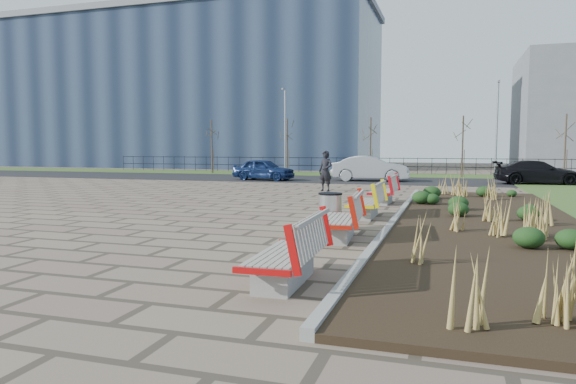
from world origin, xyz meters
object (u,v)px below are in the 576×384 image
(bench_d, at_px, (383,189))
(pedestrian, at_px, (326,171))
(bench_b, at_px, (339,216))
(car_black, at_px, (537,172))
(lamp_west, at_px, (285,132))
(car_blue, at_px, (264,169))
(litter_bin, at_px, (330,212))
(car_silver, at_px, (370,168))
(bench_c, at_px, (365,200))
(lamp_east, at_px, (497,131))
(bench_a, at_px, (284,250))

(bench_d, height_order, pedestrian, pedestrian)
(bench_b, xyz_separation_m, pedestrian, (-3.10, 11.80, 0.42))
(car_black, distance_m, lamp_west, 16.62)
(pedestrian, height_order, car_blue, pedestrian)
(litter_bin, relative_size, car_silver, 0.20)
(bench_c, relative_size, bench_d, 1.00)
(bench_b, xyz_separation_m, bench_c, (0.00, 3.62, 0.00))
(bench_c, bearing_deg, lamp_east, 76.06)
(bench_c, bearing_deg, pedestrian, 110.56)
(car_silver, bearing_deg, bench_a, -179.49)
(lamp_west, bearing_deg, car_black, -17.16)
(bench_a, distance_m, litter_bin, 5.06)
(bench_c, relative_size, pedestrian, 1.14)
(bench_c, xyz_separation_m, car_blue, (-8.43, 14.51, 0.16))
(pedestrian, relative_size, lamp_east, 0.31)
(car_silver, relative_size, lamp_west, 0.75)
(pedestrian, xyz_separation_m, car_blue, (-5.33, 6.33, -0.26))
(bench_b, height_order, litter_bin, bench_b)
(bench_a, xyz_separation_m, litter_bin, (-0.47, 5.04, -0.06))
(car_black, xyz_separation_m, lamp_west, (-15.72, 4.85, 2.39))
(bench_b, bearing_deg, car_black, 65.93)
(bench_d, distance_m, lamp_west, 19.07)
(bench_b, bearing_deg, pedestrian, 99.91)
(bench_a, xyz_separation_m, bench_b, (0.00, 3.81, 0.00))
(litter_bin, bearing_deg, lamp_west, 110.46)
(bench_b, distance_m, lamp_west, 25.85)
(bench_d, bearing_deg, bench_a, -89.26)
(bench_c, height_order, car_blue, car_blue)
(bench_b, bearing_deg, bench_a, -94.83)
(bench_c, distance_m, lamp_west, 22.51)
(car_blue, height_order, lamp_east, lamp_east)
(pedestrian, distance_m, car_silver, 7.52)
(car_blue, relative_size, car_silver, 0.84)
(bench_b, xyz_separation_m, lamp_east, (5.00, 24.10, 2.54))
(bench_b, height_order, car_blue, car_blue)
(bench_d, height_order, car_silver, car_silver)
(bench_b, relative_size, car_black, 0.48)
(bench_c, height_order, car_silver, car_silver)
(bench_a, xyz_separation_m, lamp_west, (-9.00, 27.91, 2.54))
(bench_b, xyz_separation_m, car_black, (6.72, 19.25, 0.15))
(car_silver, height_order, lamp_west, lamp_west)
(bench_d, relative_size, car_blue, 0.56)
(pedestrian, relative_size, car_blue, 0.49)
(car_blue, bearing_deg, car_silver, -72.55)
(bench_b, distance_m, bench_c, 3.62)
(car_silver, relative_size, car_black, 1.02)
(bench_c, bearing_deg, bench_a, -90.22)
(bench_b, bearing_deg, car_silver, 91.64)
(car_blue, height_order, car_silver, car_silver)
(bench_a, distance_m, car_blue, 23.51)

